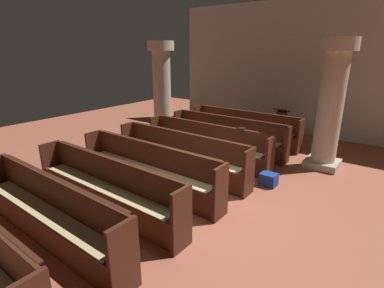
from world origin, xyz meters
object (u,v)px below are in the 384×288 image
Objects in this scene: pew_row_3 at (180,153)px; hymn_book at (242,129)px; pillar_far_side at (162,89)px; kneeler_box_blue at (269,179)px; pillar_aisle_side at (331,103)px; pew_row_5 at (105,185)px; pew_row_2 at (206,142)px; pew_row_1 at (227,134)px; pew_row_0 at (244,126)px; pew_row_4 at (148,167)px; lectern at (280,127)px; pew_row_6 at (47,210)px.

hymn_book is at bearing 53.71° from pew_row_3.
pillar_far_side is 8.99× the size of kneeler_box_blue.
pillar_far_side is at bearing -175.88° from pillar_aisle_side.
pew_row_3 is 2.15m from pew_row_5.
pew_row_2 is 2.02m from kneeler_box_blue.
pew_row_1 is 18.74× the size of hymn_book.
kneeler_box_blue is (1.95, -2.53, -0.39)m from pew_row_0.
kneeler_box_blue is at bearing 42.13° from pew_row_4.
pew_row_3 is 3.54m from pillar_far_side.
pew_row_2 is at bearing 168.76° from kneeler_box_blue.
pew_row_3 and pew_row_4 have the same top height.
pew_row_1 is 2.19m from lectern.
lectern is 3.10× the size of kneeler_box_blue.
pew_row_3 and pew_row_5 have the same top height.
pew_row_6 is 1.16× the size of pillar_far_side.
pew_row_3 is 4.24m from lectern.
pillar_far_side is at bearing 156.55° from pew_row_2.
pillar_aisle_side and pillar_far_side have the same top height.
hymn_book reaches higher than pew_row_4.
pew_row_2 is 1.07m from pew_row_3.
pillar_aisle_side is at bearing 8.87° from pew_row_1.
pew_row_2 is at bearing 90.00° from pew_row_3.
pillar_aisle_side is at bearing 70.58° from kneeler_box_blue.
pew_row_2 is 1.06m from hymn_book.
pew_row_5 is 1.16× the size of pillar_aisle_side.
pew_row_4 is at bearing -99.29° from lectern.
hymn_book is (-1.68, -1.29, -0.62)m from pillar_aisle_side.
pillar_aisle_side is at bearing 29.61° from pew_row_2.
pew_row_4 is (0.00, -3.22, 0.00)m from pew_row_1.
pew_row_5 is (0.00, -2.15, 0.00)m from pew_row_3.
pew_row_1 is 2.46m from kneeler_box_blue.
pillar_aisle_side is 1.00× the size of pillar_far_side.
kneeler_box_blue is (1.02, -0.57, -0.88)m from hymn_book.
lectern is (0.86, 5.23, -0.08)m from pew_row_4.
pillar_aisle_side is (2.60, 5.78, 1.11)m from pew_row_6.
hymn_book is (0.93, 0.19, 0.49)m from pew_row_2.
pew_row_1 is 3.37× the size of lectern.
pew_row_5 and pew_row_6 have the same top height.
pew_row_4 is 18.74× the size of hymn_book.
pew_row_4 is 3.37× the size of lectern.
pew_row_5 is at bearing -90.00° from pew_row_4.
pew_row_3 is 3.37× the size of lectern.
lectern reaches higher than pew_row_6.
hymn_book is at bearing -142.40° from pillar_aisle_side.
pew_row_0 is 10.42× the size of kneeler_box_blue.
pew_row_1 is 3.22m from pew_row_4.
pew_row_1 is 1.00× the size of pew_row_5.
pillar_far_side is at bearing 128.12° from pew_row_4.
pew_row_1 is 2.79m from pillar_far_side.
lectern is (0.86, 4.16, -0.08)m from pew_row_3.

